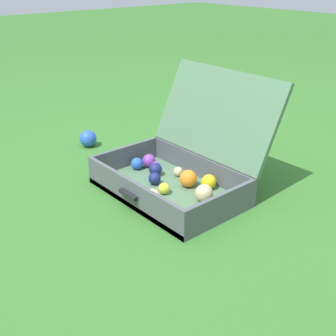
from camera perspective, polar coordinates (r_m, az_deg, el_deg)
The scene contains 3 objects.
ground_plane at distance 1.99m, azimuth -1.15°, elevation -3.08°, with size 16.00×16.00×0.00m, color #336B28.
open_suitcase at distance 1.97m, azimuth 1.84°, elevation 0.35°, with size 0.66×0.62×0.51m.
stray_ball_on_grass at distance 2.50m, azimuth -10.38°, elevation 3.81°, with size 0.10×0.10×0.10m, color blue.
Camera 1 is at (1.36, -1.11, 0.93)m, focal length 46.76 mm.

